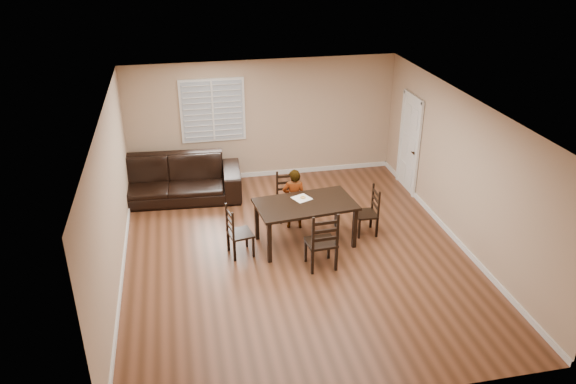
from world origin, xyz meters
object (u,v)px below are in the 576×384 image
object	(u,v)px
chair_near	(287,196)
donut	(303,197)
chair_far	(323,245)
child	(294,199)
chair_right	(372,212)
chair_left	(234,234)
sofa	(168,179)
dining_table	(305,207)

from	to	relation	value
chair_near	donut	distance (m)	0.99
chair_far	child	world-z (taller)	child
chair_right	child	world-z (taller)	child
chair_left	donut	size ratio (longest dim) A/B	9.74
chair_near	chair_far	bearing A→B (deg)	-84.34
chair_near	chair_far	world-z (taller)	chair_far
chair_near	sofa	distance (m)	2.63
chair_near	dining_table	bearing A→B (deg)	-84.43
chair_left	child	distance (m)	1.48
chair_near	donut	world-z (taller)	chair_near
chair_left	donut	world-z (taller)	chair_left
child	chair_right	bearing A→B (deg)	168.47
dining_table	chair_far	size ratio (longest dim) A/B	1.72
chair_far	chair_left	bearing A→B (deg)	-31.84
child	sofa	xyz separation A→B (m)	(-2.34, 1.75, -0.16)
chair_left	child	bearing A→B (deg)	-68.59
chair_left	child	xyz separation A→B (m)	(1.24, 0.79, 0.17)
chair_near	chair_left	xyz separation A→B (m)	(-1.20, -1.25, -0.00)
chair_near	child	distance (m)	0.50
child	sofa	world-z (taller)	child
chair_far	donut	distance (m)	1.18
chair_far	donut	bearing A→B (deg)	-88.28
dining_table	chair_far	xyz separation A→B (m)	(0.10, -0.92, -0.25)
child	sofa	bearing A→B (deg)	-28.43
chair_near	sofa	world-z (taller)	chair_near
dining_table	sofa	xyz separation A→B (m)	(-2.41, 2.38, -0.29)
chair_far	chair_left	world-z (taller)	chair_far
dining_table	chair_right	bearing A→B (deg)	-0.71
chair_left	chair_right	size ratio (longest dim) A/B	1.02
sofa	chair_far	bearing A→B (deg)	-48.96
chair_left	chair_near	bearing A→B (deg)	-54.81
chair_near	child	world-z (taller)	child
chair_near	child	bearing A→B (deg)	-85.32
dining_table	chair_right	distance (m)	1.35
dining_table	chair_left	distance (m)	1.35
chair_right	child	distance (m)	1.48
chair_near	chair_right	xyz separation A→B (m)	(1.42, -0.96, -0.01)
dining_table	chair_near	distance (m)	1.14
chair_right	donut	bearing A→B (deg)	-91.09
chair_far	sofa	world-z (taller)	chair_far
chair_right	donut	world-z (taller)	chair_right
chair_far	chair_left	size ratio (longest dim) A/B	1.13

